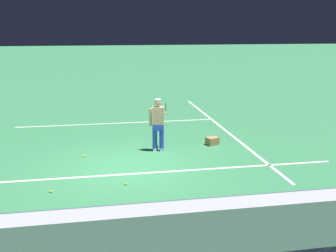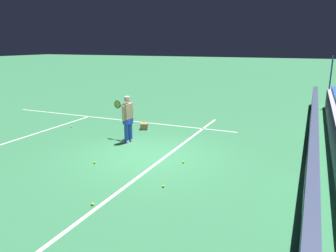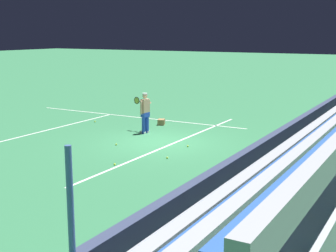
{
  "view_description": "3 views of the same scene",
  "coord_description": "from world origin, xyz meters",
  "px_view_note": "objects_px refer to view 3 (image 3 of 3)",
  "views": [
    {
      "loc": [
        -0.73,
        -10.66,
        3.91
      ],
      "look_at": [
        1.37,
        1.02,
        0.93
      ],
      "focal_mm": 42.0,
      "sensor_mm": 36.0,
      "label": 1
    },
    {
      "loc": [
        -8.97,
        -4.63,
        3.56
      ],
      "look_at": [
        1.02,
        -0.22,
        0.8
      ],
      "focal_mm": 35.0,
      "sensor_mm": 36.0,
      "label": 2
    },
    {
      "loc": [
        -15.22,
        -9.03,
        4.2
      ],
      "look_at": [
        -0.23,
        -0.44,
        0.73
      ],
      "focal_mm": 50.0,
      "sensor_mm": 36.0,
      "label": 3
    }
  ],
  "objects_px": {
    "tennis_ball_on_baseline": "(167,158)",
    "ball_box_cardboard": "(161,122)",
    "tennis_ball_near_player": "(116,144)",
    "tennis_ball_far_left": "(188,146)",
    "tennis_ball_by_box": "(95,122)",
    "tennis_ball_far_right": "(115,164)",
    "tennis_player": "(145,112)"
  },
  "relations": [
    {
      "from": "tennis_player",
      "to": "tennis_ball_by_box",
      "type": "bearing_deg",
      "value": 75.54
    },
    {
      "from": "ball_box_cardboard",
      "to": "tennis_ball_by_box",
      "type": "relative_size",
      "value": 6.06
    },
    {
      "from": "ball_box_cardboard",
      "to": "tennis_ball_by_box",
      "type": "bearing_deg",
      "value": 108.92
    },
    {
      "from": "tennis_player",
      "to": "tennis_ball_on_baseline",
      "type": "bearing_deg",
      "value": -137.23
    },
    {
      "from": "tennis_player",
      "to": "tennis_ball_far_right",
      "type": "height_order",
      "value": "tennis_player"
    },
    {
      "from": "tennis_ball_far_left",
      "to": "tennis_ball_far_right",
      "type": "bearing_deg",
      "value": 164.9
    },
    {
      "from": "tennis_player",
      "to": "ball_box_cardboard",
      "type": "relative_size",
      "value": 4.29
    },
    {
      "from": "tennis_ball_near_player",
      "to": "tennis_ball_on_baseline",
      "type": "xyz_separation_m",
      "value": [
        -0.71,
        -2.63,
        0.0
      ]
    },
    {
      "from": "tennis_ball_on_baseline",
      "to": "tennis_ball_by_box",
      "type": "xyz_separation_m",
      "value": [
        3.97,
        6.25,
        0.0
      ]
    },
    {
      "from": "tennis_ball_on_baseline",
      "to": "tennis_player",
      "type": "bearing_deg",
      "value": 42.77
    },
    {
      "from": "tennis_ball_near_player",
      "to": "tennis_ball_far_left",
      "type": "distance_m",
      "value": 2.71
    },
    {
      "from": "tennis_player",
      "to": "tennis_ball_near_player",
      "type": "distance_m",
      "value": 2.56
    },
    {
      "from": "tennis_ball_near_player",
      "to": "tennis_ball_by_box",
      "type": "height_order",
      "value": "same"
    },
    {
      "from": "ball_box_cardboard",
      "to": "tennis_ball_on_baseline",
      "type": "height_order",
      "value": "ball_box_cardboard"
    },
    {
      "from": "tennis_player",
      "to": "ball_box_cardboard",
      "type": "height_order",
      "value": "tennis_player"
    },
    {
      "from": "tennis_ball_on_baseline",
      "to": "ball_box_cardboard",
      "type": "bearing_deg",
      "value": 32.53
    },
    {
      "from": "tennis_ball_far_right",
      "to": "tennis_ball_by_box",
      "type": "bearing_deg",
      "value": 43.29
    },
    {
      "from": "tennis_ball_by_box",
      "to": "tennis_ball_far_left",
      "type": "bearing_deg",
      "value": -109.38
    },
    {
      "from": "tennis_ball_far_right",
      "to": "tennis_ball_by_box",
      "type": "height_order",
      "value": "same"
    },
    {
      "from": "ball_box_cardboard",
      "to": "tennis_player",
      "type": "bearing_deg",
      "value": -170.15
    },
    {
      "from": "tennis_ball_near_player",
      "to": "tennis_ball_on_baseline",
      "type": "distance_m",
      "value": 2.73
    },
    {
      "from": "tennis_player",
      "to": "tennis_ball_on_baseline",
      "type": "height_order",
      "value": "tennis_player"
    },
    {
      "from": "tennis_ball_near_player",
      "to": "tennis_ball_on_baseline",
      "type": "relative_size",
      "value": 1.0
    },
    {
      "from": "tennis_ball_far_left",
      "to": "tennis_ball_by_box",
      "type": "bearing_deg",
      "value": 70.62
    },
    {
      "from": "ball_box_cardboard",
      "to": "tennis_ball_near_player",
      "type": "xyz_separation_m",
      "value": [
        -4.31,
        -0.57,
        -0.1
      ]
    },
    {
      "from": "ball_box_cardboard",
      "to": "tennis_ball_far_right",
      "type": "distance_m",
      "value": 6.88
    },
    {
      "from": "tennis_ball_by_box",
      "to": "ball_box_cardboard",
      "type": "bearing_deg",
      "value": -71.08
    },
    {
      "from": "ball_box_cardboard",
      "to": "tennis_ball_far_left",
      "type": "relative_size",
      "value": 6.06
    },
    {
      "from": "ball_box_cardboard",
      "to": "tennis_ball_far_right",
      "type": "xyz_separation_m",
      "value": [
        -6.55,
        -2.13,
        -0.1
      ]
    },
    {
      "from": "tennis_ball_near_player",
      "to": "tennis_ball_far_left",
      "type": "relative_size",
      "value": 1.0
    },
    {
      "from": "tennis_ball_on_baseline",
      "to": "tennis_ball_far_left",
      "type": "xyz_separation_m",
      "value": [
        1.83,
        0.17,
        0.0
      ]
    },
    {
      "from": "tennis_ball_near_player",
      "to": "tennis_ball_by_box",
      "type": "relative_size",
      "value": 1.0
    }
  ]
}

